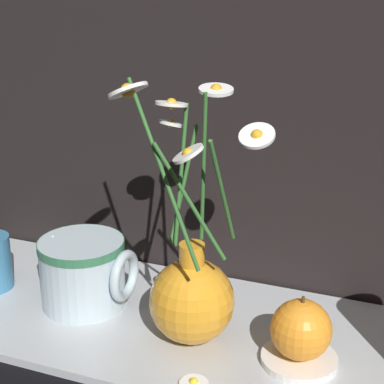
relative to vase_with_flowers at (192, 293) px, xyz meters
name	(u,v)px	position (x,y,z in m)	size (l,w,h in m)	color
ground_plane	(189,332)	(-0.02, 0.03, -0.08)	(6.00, 6.00, 0.00)	black
shelf	(189,329)	(-0.02, 0.03, -0.08)	(0.85, 0.31, 0.01)	#B2B7BC
vase_with_flowers	(192,293)	(0.00, 0.00, 0.00)	(0.17, 0.19, 0.37)	orange
ceramic_pitcher	(84,269)	(-0.18, 0.03, -0.01)	(0.15, 0.13, 0.11)	silver
saucer_plate	(299,359)	(0.15, 0.00, -0.07)	(0.10, 0.10, 0.01)	white
orange_fruit	(301,330)	(0.15, 0.00, -0.02)	(0.08, 0.08, 0.09)	orange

